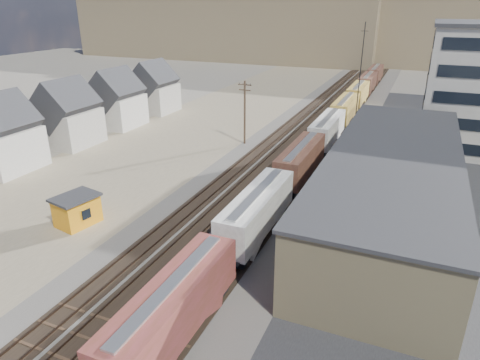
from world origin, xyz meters
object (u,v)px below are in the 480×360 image
at_px(utility_pole_north, 245,111).
at_px(parked_car_red, 359,306).
at_px(freight_train, 337,118).
at_px(maintenance_shed, 77,210).

relative_size(utility_pole_north, parked_car_red, 2.26).
height_order(freight_train, utility_pole_north, utility_pole_north).
relative_size(utility_pole_north, maintenance_shed, 2.07).
bearing_deg(parked_car_red, freight_train, 113.10).
bearing_deg(freight_train, maintenance_shed, -112.43).
height_order(freight_train, maintenance_shed, freight_train).
distance_m(freight_train, maintenance_shed, 46.33).
bearing_deg(parked_car_red, utility_pole_north, 133.76).
xyz_separation_m(freight_train, maintenance_shed, (-17.67, -42.81, -1.19)).
xyz_separation_m(maintenance_shed, parked_car_red, (28.49, -2.85, -0.84)).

